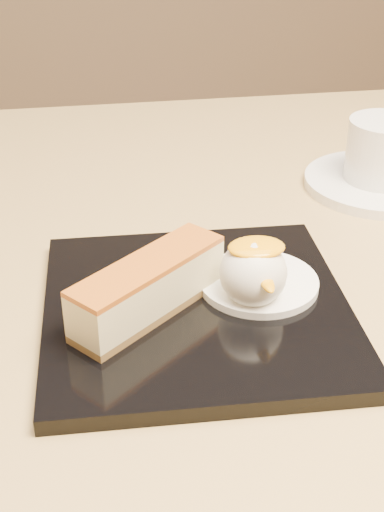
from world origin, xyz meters
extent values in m
cube|color=olive|center=(0.00, 0.00, 0.70)|extent=(0.80, 0.80, 0.04)
cube|color=black|center=(-0.05, -0.10, 0.73)|extent=(0.23, 0.23, 0.01)
cube|color=brown|center=(-0.08, -0.10, 0.73)|extent=(0.12, 0.11, 0.01)
cube|color=beige|center=(-0.08, -0.10, 0.75)|extent=(0.12, 0.11, 0.03)
cube|color=#964110|center=(-0.08, -0.10, 0.77)|extent=(0.12, 0.11, 0.00)
cylinder|color=white|center=(0.00, -0.08, 0.73)|extent=(0.09, 0.09, 0.01)
sphere|color=white|center=(-0.01, -0.10, 0.76)|extent=(0.05, 0.05, 0.05)
ellipsoid|color=#FFA408|center=(0.00, -0.10, 0.78)|extent=(0.04, 0.03, 0.01)
ellipsoid|color=green|center=(-0.03, -0.06, 0.74)|extent=(0.02, 0.01, 0.00)
ellipsoid|color=green|center=(-0.01, -0.06, 0.74)|extent=(0.02, 0.02, 0.00)
ellipsoid|color=green|center=(-0.03, -0.05, 0.74)|extent=(0.01, 0.02, 0.00)
cylinder|color=white|center=(0.17, 0.09, 0.72)|extent=(0.15, 0.15, 0.01)
cylinder|color=white|center=(0.17, 0.09, 0.76)|extent=(0.07, 0.07, 0.06)
camera|label=1|loc=(-0.12, -0.52, 1.02)|focal=50.00mm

